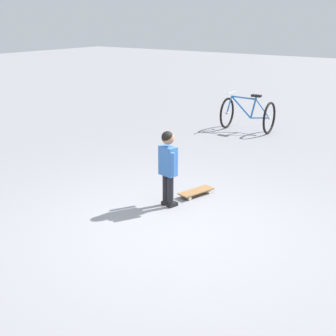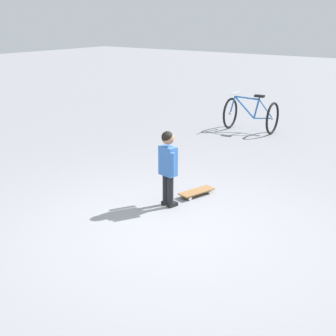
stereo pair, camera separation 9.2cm
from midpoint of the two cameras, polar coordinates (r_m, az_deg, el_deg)
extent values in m
plane|color=gray|center=(5.67, 0.57, -7.65)|extent=(50.00, 50.00, 0.00)
cylinder|color=black|center=(6.29, 0.08, -2.56)|extent=(0.08, 0.08, 0.42)
cube|color=black|center=(6.39, 0.28, -4.30)|extent=(0.11, 0.16, 0.05)
cylinder|color=black|center=(6.21, 0.76, -2.83)|extent=(0.08, 0.08, 0.42)
cube|color=black|center=(6.31, 0.96, -4.58)|extent=(0.11, 0.16, 0.05)
cube|color=#386BB7|center=(6.12, 0.43, 0.89)|extent=(0.26, 0.19, 0.40)
cylinder|color=#386BB7|center=(6.29, 0.16, 1.39)|extent=(0.06, 0.06, 0.32)
cylinder|color=#386BB7|center=(5.97, 1.00, 0.43)|extent=(0.06, 0.06, 0.32)
sphere|color=#9E7051|center=(6.03, 0.44, 3.74)|extent=(0.17, 0.17, 0.17)
sphere|color=black|center=(6.02, 0.37, 3.86)|extent=(0.16, 0.16, 0.16)
cube|color=olive|center=(6.68, 4.00, -2.92)|extent=(0.33, 0.59, 0.02)
cube|color=#B7B7BC|center=(6.81, 5.22, -2.65)|extent=(0.11, 0.06, 0.02)
cube|color=#B7B7BC|center=(6.56, 2.72, -3.43)|extent=(0.11, 0.06, 0.02)
cylinder|color=beige|center=(6.87, 4.79, -2.65)|extent=(0.04, 0.06, 0.06)
cylinder|color=beige|center=(6.77, 5.65, -3.01)|extent=(0.04, 0.06, 0.06)
cylinder|color=beige|center=(6.62, 2.29, -3.43)|extent=(0.04, 0.06, 0.06)
cylinder|color=beige|center=(6.52, 3.15, -3.81)|extent=(0.04, 0.06, 0.06)
torus|color=black|center=(10.72, 8.01, 6.79)|extent=(0.09, 0.71, 0.71)
torus|color=black|center=(10.34, 13.14, 6.05)|extent=(0.09, 0.71, 0.71)
cylinder|color=#B7B7BC|center=(10.72, 8.01, 6.79)|extent=(0.06, 0.06, 0.06)
cylinder|color=#B7B7BC|center=(10.34, 13.14, 6.05)|extent=(0.06, 0.06, 0.06)
cylinder|color=#2D6BB7|center=(10.55, 9.76, 7.48)|extent=(0.52, 0.07, 0.48)
cylinder|color=#2D6BB7|center=(10.49, 10.07, 8.60)|extent=(0.59, 0.07, 0.06)
cylinder|color=#2D6BB7|center=(10.44, 11.25, 7.33)|extent=(0.14, 0.05, 0.48)
cylinder|color=#2D6BB7|center=(10.42, 12.02, 6.08)|extent=(0.43, 0.05, 0.08)
cylinder|color=#2D6BB7|center=(10.36, 12.36, 7.21)|extent=(0.35, 0.05, 0.40)
cylinder|color=#2D6BB7|center=(10.66, 8.30, 7.81)|extent=(0.13, 0.04, 0.41)
cube|color=black|center=(10.37, 11.61, 8.79)|extent=(0.23, 0.11, 0.05)
cylinder|color=#B7B7BC|center=(10.59, 8.62, 9.26)|extent=(0.05, 0.46, 0.02)
camera|label=1|loc=(0.05, -89.57, 0.14)|focal=48.86mm
camera|label=2|loc=(0.05, 90.43, -0.14)|focal=48.86mm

